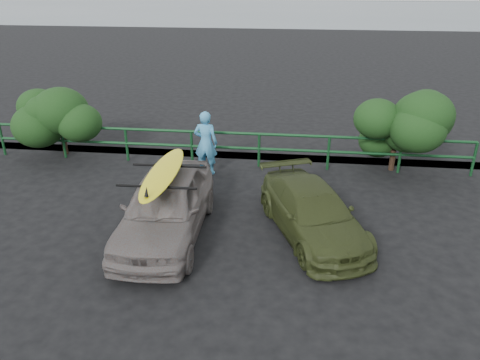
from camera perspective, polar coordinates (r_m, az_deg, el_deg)
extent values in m
plane|color=black|center=(9.62, -6.23, -9.50)|extent=(80.00, 80.00, 0.00)
plane|color=slate|center=(68.00, 5.44, 19.74)|extent=(200.00, 200.00, 0.00)
imported|color=slate|center=(10.14, -9.05, -3.22)|extent=(1.70, 4.10, 1.39)
imported|color=#323C1A|center=(10.23, 8.86, -3.92)|extent=(2.79, 4.01, 1.08)
imported|color=#469FD3|center=(13.10, -4.19, 4.54)|extent=(0.69, 0.48, 1.82)
ellipsoid|color=yellow|center=(9.80, -9.35, 0.88)|extent=(0.63, 2.87, 0.08)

